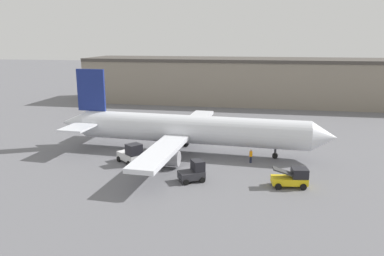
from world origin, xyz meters
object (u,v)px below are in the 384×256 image
object	(u,v)px
airplane	(185,129)
pushback_tug	(131,154)
ground_crew_worker	(251,156)
baggage_tug	(194,172)
belt_loader_truck	(292,178)

from	to	relation	value
airplane	pushback_tug	distance (m)	8.15
airplane	ground_crew_worker	xyz separation A→B (m)	(8.71, -2.98, -2.19)
baggage_tug	belt_loader_truck	xyz separation A→B (m)	(10.16, 0.21, -0.03)
ground_crew_worker	belt_loader_truck	xyz separation A→B (m)	(4.37, -6.87, 0.05)
baggage_tug	belt_loader_truck	distance (m)	10.16
airplane	baggage_tug	xyz separation A→B (m)	(2.92, -10.06, -2.11)
airplane	belt_loader_truck	world-z (taller)	airplane
ground_crew_worker	baggage_tug	xyz separation A→B (m)	(-5.79, -7.08, 0.09)
airplane	baggage_tug	bearing A→B (deg)	-70.60
ground_crew_worker	baggage_tug	bearing A→B (deg)	-13.31
ground_crew_worker	pushback_tug	xyz separation A→B (m)	(-14.22, -2.70, 0.22)
ground_crew_worker	pushback_tug	distance (m)	14.47
airplane	ground_crew_worker	size ratio (longest dim) A/B	21.88
airplane	belt_loader_truck	bearing A→B (deg)	-33.76
ground_crew_worker	belt_loader_truck	bearing A→B (deg)	58.40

